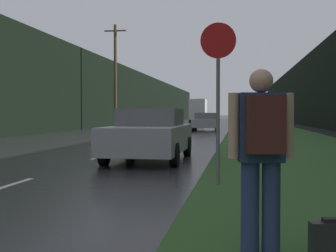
% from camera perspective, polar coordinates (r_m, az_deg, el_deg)
% --- Properties ---
extents(grass_verge, '(6.00, 240.00, 0.02)m').
position_cam_1_polar(grass_verge, '(41.37, 11.69, -0.32)').
color(grass_verge, '#2D5123').
rests_on(grass_verge, ground_plane).
extents(lane_stripe_c, '(0.12, 3.00, 0.01)m').
position_cam_1_polar(lane_stripe_c, '(15.30, -7.59, -3.52)').
color(lane_stripe_c, silver).
rests_on(lane_stripe_c, ground_plane).
extents(lane_stripe_d, '(0.12, 3.00, 0.01)m').
position_cam_1_polar(lane_stripe_d, '(22.09, -2.50, -1.94)').
color(lane_stripe_d, silver).
rests_on(lane_stripe_d, ground_plane).
extents(treeline_far_side, '(2.00, 140.00, 6.71)m').
position_cam_1_polar(treeline_far_side, '(53.13, -6.35, 3.72)').
color(treeline_far_side, black).
rests_on(treeline_far_side, ground_plane).
extents(treeline_near_side, '(2.00, 140.00, 7.65)m').
position_cam_1_polar(treeline_near_side, '(52.00, 17.76, 4.22)').
color(treeline_near_side, black).
rests_on(treeline_near_side, ground_plane).
extents(utility_pole_far, '(1.80, 0.24, 8.54)m').
position_cam_1_polar(utility_pole_far, '(38.46, -6.44, 6.11)').
color(utility_pole_far, '#4C3823').
rests_on(utility_pole_far, ground_plane).
extents(stop_sign, '(0.67, 0.07, 3.04)m').
position_cam_1_polar(stop_sign, '(8.79, 6.12, 4.76)').
color(stop_sign, slate).
rests_on(stop_sign, ground_plane).
extents(hitchhiker_with_backpack, '(0.61, 0.47, 1.77)m').
position_cam_1_polar(hitchhiker_with_backpack, '(4.44, 11.35, -2.87)').
color(hitchhiker_with_backpack, navy).
rests_on(hitchhiker_with_backpack, ground_plane).
extents(suitcase, '(0.39, 0.21, 0.36)m').
position_cam_1_polar(suitcase, '(4.82, 19.14, -12.82)').
color(suitcase, '#232326').
rests_on(suitcase, ground_plane).
extents(car_passing_near, '(2.04, 4.77, 1.49)m').
position_cam_1_polar(car_passing_near, '(13.46, -2.20, -1.03)').
color(car_passing_near, '#9E9EA3').
rests_on(car_passing_near, ground_plane).
extents(car_passing_far, '(1.98, 4.01, 1.39)m').
position_cam_1_polar(car_passing_far, '(36.02, 4.61, 0.52)').
color(car_passing_far, '#9E9EA3').
rests_on(car_passing_far, ground_plane).
extents(delivery_truck, '(2.49, 7.55, 3.43)m').
position_cam_1_polar(delivery_truck, '(70.74, 3.78, 1.92)').
color(delivery_truck, gray).
rests_on(delivery_truck, ground_plane).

